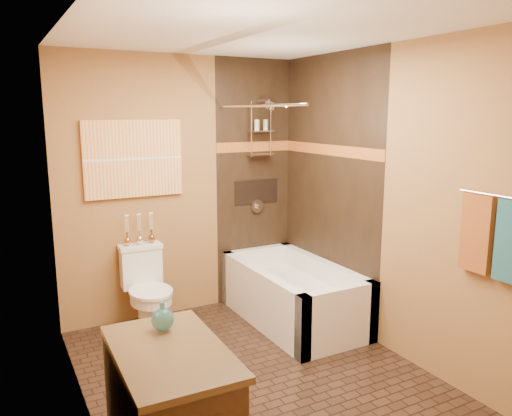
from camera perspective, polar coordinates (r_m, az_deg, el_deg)
floor at (r=3.98m, az=0.05°, el=-18.70°), size 3.00×3.00×0.00m
wall_left at (r=3.16m, az=-19.48°, el=-2.85°), size 0.02×3.00×2.50m
wall_right at (r=4.23m, az=14.50°, el=0.79°), size 0.02×3.00×2.50m
wall_back at (r=4.89m, az=-8.35°, el=2.34°), size 2.40×0.02×2.50m
wall_front at (r=2.37m, az=17.71°, el=-7.26°), size 2.40×0.02×2.50m
ceiling at (r=3.50m, az=0.06°, el=19.64°), size 3.00×3.00×0.00m
alcove_tile_back at (r=5.19m, az=-0.23°, el=2.95°), size 0.85×0.01×2.50m
alcove_tile_right at (r=4.79m, az=8.32°, el=2.17°), size 0.01×1.50×2.50m
mosaic_band_back at (r=5.14m, az=-0.18°, el=7.03°), size 0.85×0.01×0.10m
mosaic_band_right at (r=4.74m, az=8.34°, el=6.59°), size 0.01×1.50×0.10m
alcove_niche at (r=5.21m, az=0.04°, el=1.88°), size 0.50×0.01×0.25m
shower_fixtures at (r=5.06m, az=0.61°, el=7.49°), size 0.24×0.33×1.16m
curtain_rod at (r=4.31m, az=-0.01°, el=11.60°), size 0.03×1.55×0.03m
towel_bar at (r=3.47m, az=25.83°, el=1.24°), size 0.02×0.55×0.02m
towel_rust at (r=3.61m, az=23.91°, el=-2.66°), size 0.05×0.22×0.52m
sunset_painting at (r=4.69m, az=-13.81°, el=5.48°), size 0.90×0.04×0.70m
vanity_mirror at (r=2.38m, az=-16.64°, el=-0.92°), size 0.01×1.00×0.90m
bathtub at (r=4.84m, az=4.23°, el=-10.27°), size 0.80×1.50×0.55m
toilet at (r=4.70m, az=-12.35°, el=-9.03°), size 0.39×0.58×0.77m
teal_bottle at (r=2.85m, az=-10.63°, el=-12.07°), size 0.16×0.16×0.20m
bud_vases at (r=4.71m, az=-13.19°, el=-2.27°), size 0.28×0.06×0.28m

